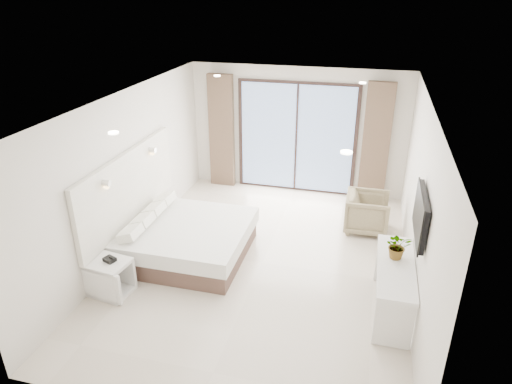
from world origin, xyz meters
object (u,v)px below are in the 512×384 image
bed (186,239)px  armchair (367,211)px  console_desk (394,278)px  nightstand (110,277)px

bed → armchair: bearing=29.3°
console_desk → armchair: size_ratio=2.00×
nightstand → console_desk: 4.09m
bed → console_desk: bearing=-11.2°
armchair → nightstand: bearing=128.3°
nightstand → bed: bearing=69.5°
nightstand → armchair: size_ratio=0.82×
bed → console_desk: size_ratio=1.27×
bed → nightstand: size_ratio=3.09×
console_desk → armchair: armchair is taller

